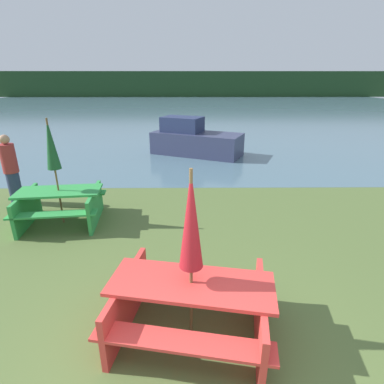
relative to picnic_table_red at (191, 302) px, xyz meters
name	(u,v)px	position (x,y,z in m)	size (l,w,h in m)	color
water	(190,107)	(0.05, 30.12, -0.45)	(60.00, 50.00, 0.00)	slate
far_treeline	(190,84)	(0.05, 50.12, 1.55)	(80.00, 1.60, 4.00)	#1E3D1E
picnic_table_red	(191,302)	(0.00, 0.00, 0.00)	(2.08, 1.68, 0.73)	red
picnic_table_green	(61,203)	(-2.72, 2.99, 0.00)	(1.81, 1.56, 0.74)	green
umbrella_crimson	(191,221)	(0.00, 0.00, 1.05)	(0.27, 0.27, 2.07)	brown
umbrella_darkgreen	(51,145)	(-2.72, 2.99, 1.23)	(0.27, 0.27, 2.20)	brown
boat	(194,140)	(0.18, 9.15, 0.11)	(3.80, 2.75, 1.46)	#333856
person	(11,170)	(-4.27, 4.07, 0.40)	(0.34, 0.34, 1.69)	#283351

